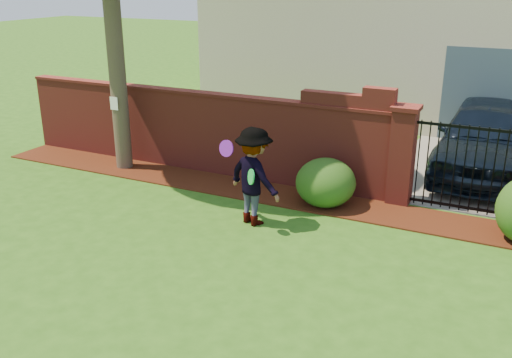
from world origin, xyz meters
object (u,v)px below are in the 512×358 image
at_px(frisbee_purple, 226,148).
at_px(frisbee_green, 251,177).
at_px(car, 485,141).
at_px(man, 252,177).

bearing_deg(frisbee_purple, frisbee_green, -22.78).
relative_size(car, man, 2.73).
xyz_separation_m(car, frisbee_purple, (-3.78, -4.38, 0.52)).
distance_m(car, man, 5.45).
distance_m(car, frisbee_green, 5.63).
height_order(man, frisbee_purple, man).
height_order(car, frisbee_purple, car).
bearing_deg(frisbee_green, man, 112.89).
height_order(frisbee_purple, frisbee_green, frisbee_purple).
relative_size(man, frisbee_purple, 5.95).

